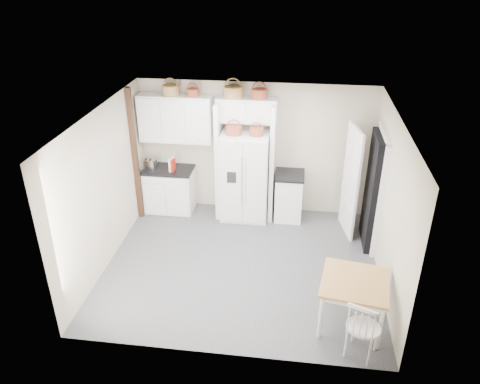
# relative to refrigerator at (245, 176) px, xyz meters

# --- Properties ---
(floor) EXTENTS (4.50, 4.50, 0.00)m
(floor) POSITION_rel_refrigerator_xyz_m (0.15, -1.64, -0.87)
(floor) COLOR #3B3B3C
(floor) RESTS_ON ground
(ceiling) EXTENTS (4.50, 4.50, 0.00)m
(ceiling) POSITION_rel_refrigerator_xyz_m (0.15, -1.64, 1.73)
(ceiling) COLOR white
(ceiling) RESTS_ON wall_back
(wall_back) EXTENTS (4.50, 0.00, 4.50)m
(wall_back) POSITION_rel_refrigerator_xyz_m (0.15, 0.36, 0.43)
(wall_back) COLOR #BFAD94
(wall_back) RESTS_ON floor
(wall_left) EXTENTS (0.00, 4.00, 4.00)m
(wall_left) POSITION_rel_refrigerator_xyz_m (-2.10, -1.64, 0.43)
(wall_left) COLOR #BFAD94
(wall_left) RESTS_ON floor
(wall_right) EXTENTS (0.00, 4.00, 4.00)m
(wall_right) POSITION_rel_refrigerator_xyz_m (2.40, -1.64, 0.43)
(wall_right) COLOR #BFAD94
(wall_right) RESTS_ON floor
(refrigerator) EXTENTS (0.90, 0.72, 1.74)m
(refrigerator) POSITION_rel_refrigerator_xyz_m (0.00, 0.00, 0.00)
(refrigerator) COLOR white
(refrigerator) RESTS_ON floor
(base_cab_left) EXTENTS (0.94, 0.59, 0.87)m
(base_cab_left) POSITION_rel_refrigerator_xyz_m (-1.53, 0.06, -0.44)
(base_cab_left) COLOR white
(base_cab_left) RESTS_ON floor
(base_cab_right) EXTENTS (0.51, 0.61, 0.90)m
(base_cab_right) POSITION_rel_refrigerator_xyz_m (0.85, 0.06, -0.42)
(base_cab_right) COLOR white
(base_cab_right) RESTS_ON floor
(dining_table) EXTENTS (1.02, 1.02, 0.74)m
(dining_table) POSITION_rel_refrigerator_xyz_m (1.85, -2.83, -0.50)
(dining_table) COLOR olive
(dining_table) RESTS_ON floor
(windsor_chair) EXTENTS (0.56, 0.54, 0.90)m
(windsor_chair) POSITION_rel_refrigerator_xyz_m (1.94, -3.39, -0.42)
(windsor_chair) COLOR white
(windsor_chair) RESTS_ON floor
(counter_left) EXTENTS (0.98, 0.63, 0.04)m
(counter_left) POSITION_rel_refrigerator_xyz_m (-1.53, 0.06, 0.02)
(counter_left) COLOR black
(counter_left) RESTS_ON base_cab_left
(counter_right) EXTENTS (0.55, 0.66, 0.04)m
(counter_right) POSITION_rel_refrigerator_xyz_m (0.85, 0.06, 0.05)
(counter_right) COLOR black
(counter_right) RESTS_ON base_cab_right
(toaster) EXTENTS (0.32, 0.22, 0.21)m
(toaster) POSITION_rel_refrigerator_xyz_m (-1.90, -0.01, 0.14)
(toaster) COLOR silver
(toaster) RESTS_ON counter_left
(cookbook_red) EXTENTS (0.05, 0.17, 0.25)m
(cookbook_red) POSITION_rel_refrigerator_xyz_m (-1.40, -0.02, 0.16)
(cookbook_red) COLOR #A31B0D
(cookbook_red) RESTS_ON counter_left
(cookbook_cream) EXTENTS (0.08, 0.18, 0.26)m
(cookbook_cream) POSITION_rel_refrigerator_xyz_m (-1.44, -0.02, 0.17)
(cookbook_cream) COLOR #F8F0CA
(cookbook_cream) RESTS_ON counter_left
(basket_upper_b) EXTENTS (0.31, 0.31, 0.18)m
(basket_upper_b) POSITION_rel_refrigerator_xyz_m (-1.41, 0.19, 1.57)
(basket_upper_b) COLOR brown
(basket_upper_b) RESTS_ON upper_cabinet
(basket_upper_c) EXTENTS (0.23, 0.23, 0.13)m
(basket_upper_c) POSITION_rel_refrigerator_xyz_m (-1.00, 0.19, 1.55)
(basket_upper_c) COLOR brown
(basket_upper_c) RESTS_ON upper_cabinet
(basket_bridge_a) EXTENTS (0.35, 0.35, 0.20)m
(basket_bridge_a) POSITION_rel_refrigerator_xyz_m (-0.25, 0.19, 1.58)
(basket_bridge_a) COLOR brown
(basket_bridge_a) RESTS_ON bridge_cabinet
(basket_bridge_b) EXTENTS (0.30, 0.30, 0.17)m
(basket_bridge_b) POSITION_rel_refrigerator_xyz_m (0.22, 0.19, 1.56)
(basket_bridge_b) COLOR brown
(basket_bridge_b) RESTS_ON bridge_cabinet
(basket_fridge_a) EXTENTS (0.29, 0.29, 0.15)m
(basket_fridge_a) POSITION_rel_refrigerator_xyz_m (-0.20, -0.10, 0.95)
(basket_fridge_a) COLOR brown
(basket_fridge_a) RESTS_ON refrigerator
(basket_fridge_b) EXTENTS (0.25, 0.25, 0.14)m
(basket_fridge_b) POSITION_rel_refrigerator_xyz_m (0.21, -0.10, 0.94)
(basket_fridge_b) COLOR brown
(basket_fridge_b) RESTS_ON refrigerator
(upper_cabinet) EXTENTS (1.40, 0.34, 0.90)m
(upper_cabinet) POSITION_rel_refrigerator_xyz_m (-1.35, 0.19, 1.03)
(upper_cabinet) COLOR white
(upper_cabinet) RESTS_ON wall_back
(bridge_cabinet) EXTENTS (1.12, 0.34, 0.45)m
(bridge_cabinet) POSITION_rel_refrigerator_xyz_m (0.00, 0.19, 1.25)
(bridge_cabinet) COLOR white
(bridge_cabinet) RESTS_ON wall_back
(fridge_panel_left) EXTENTS (0.08, 0.60, 2.30)m
(fridge_panel_left) POSITION_rel_refrigerator_xyz_m (-0.51, 0.06, 0.28)
(fridge_panel_left) COLOR white
(fridge_panel_left) RESTS_ON floor
(fridge_panel_right) EXTENTS (0.08, 0.60, 2.30)m
(fridge_panel_right) POSITION_rel_refrigerator_xyz_m (0.51, 0.06, 0.28)
(fridge_panel_right) COLOR white
(fridge_panel_right) RESTS_ON floor
(trim_post) EXTENTS (0.09, 0.09, 2.60)m
(trim_post) POSITION_rel_refrigerator_xyz_m (-2.05, -0.29, 0.43)
(trim_post) COLOR black
(trim_post) RESTS_ON floor
(doorway_void) EXTENTS (0.18, 0.85, 2.05)m
(doorway_void) POSITION_rel_refrigerator_xyz_m (2.31, -0.64, 0.15)
(doorway_void) COLOR black
(doorway_void) RESTS_ON floor
(door_slab) EXTENTS (0.21, 0.79, 2.05)m
(door_slab) POSITION_rel_refrigerator_xyz_m (1.95, -0.31, 0.15)
(door_slab) COLOR white
(door_slab) RESTS_ON floor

